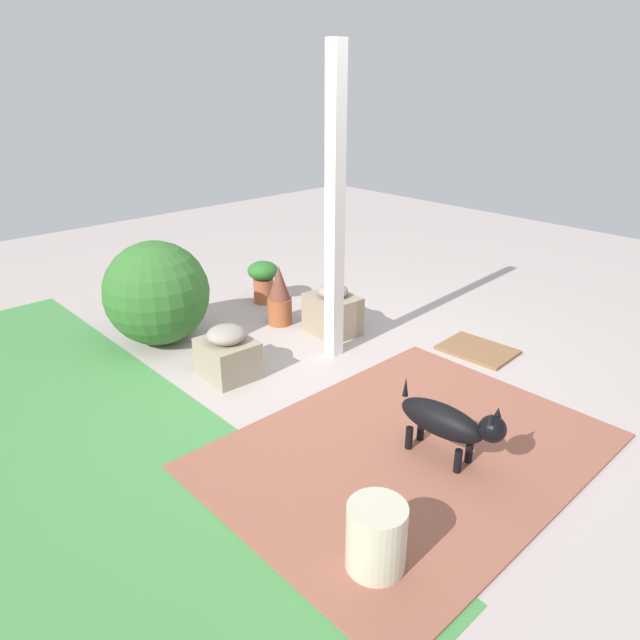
% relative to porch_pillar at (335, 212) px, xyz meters
% --- Properties ---
extents(ground_plane, '(12.00, 12.00, 0.00)m').
position_rel_porch_pillar_xyz_m(ground_plane, '(-0.26, 0.26, -1.20)').
color(ground_plane, '#B5A7A2').
extents(brick_path, '(1.80, 2.40, 0.02)m').
position_rel_porch_pillar_xyz_m(brick_path, '(-1.31, 0.62, -1.19)').
color(brick_path, '#975845').
rests_on(brick_path, ground).
extents(porch_pillar, '(0.11, 0.11, 2.40)m').
position_rel_porch_pillar_xyz_m(porch_pillar, '(0.00, 0.00, 0.00)').
color(porch_pillar, white).
rests_on(porch_pillar, ground).
extents(stone_planter_nearest, '(0.49, 0.41, 0.46)m').
position_rel_porch_pillar_xyz_m(stone_planter_nearest, '(0.32, -0.30, -0.99)').
color(stone_planter_nearest, gray).
rests_on(stone_planter_nearest, ground).
extents(stone_planter_mid, '(0.45, 0.39, 0.42)m').
position_rel_porch_pillar_xyz_m(stone_planter_mid, '(0.28, 0.87, -1.01)').
color(stone_planter_mid, gray).
rests_on(stone_planter_mid, ground).
extents(round_shrub, '(0.89, 0.89, 0.89)m').
position_rel_porch_pillar_xyz_m(round_shrub, '(1.21, 0.93, -0.75)').
color(round_shrub, '#326A2B').
rests_on(round_shrub, ground).
extents(terracotta_pot_broad, '(0.31, 0.31, 0.43)m').
position_rel_porch_pillar_xyz_m(terracotta_pot_broad, '(1.35, -0.31, -0.94)').
color(terracotta_pot_broad, '#B05636').
rests_on(terracotta_pot_broad, ground).
extents(terracotta_pot_spiky, '(0.23, 0.23, 0.57)m').
position_rel_porch_pillar_xyz_m(terracotta_pot_spiky, '(0.80, -0.08, -0.93)').
color(terracotta_pot_spiky, '#9C512E').
rests_on(terracotta_pot_spiky, ground).
extents(dog, '(0.68, 0.22, 0.47)m').
position_rel_porch_pillar_xyz_m(dog, '(-1.51, 0.53, -0.93)').
color(dog, black).
rests_on(dog, ground).
extents(ceramic_urn, '(0.29, 0.29, 0.36)m').
position_rel_porch_pillar_xyz_m(ceramic_urn, '(-1.78, 1.46, -1.02)').
color(ceramic_urn, beige).
rests_on(ceramic_urn, ground).
extents(doormat, '(0.61, 0.47, 0.03)m').
position_rel_porch_pillar_xyz_m(doormat, '(-0.81, -0.91, -1.18)').
color(doormat, brown).
rests_on(doormat, ground).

